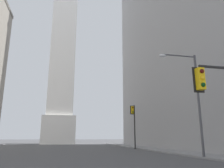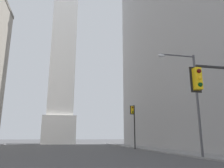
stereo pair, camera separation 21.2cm
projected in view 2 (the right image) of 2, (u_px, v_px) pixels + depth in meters
name	position (u px, v px, depth m)	size (l,w,h in m)	color
sidewalk_right	(187.00, 152.00, 23.53)	(5.00, 69.72, 0.15)	gray
obelisk	(64.00, 43.00, 62.62)	(8.28, 8.28, 59.46)	silver
traffic_light_mid_right	(134.00, 120.00, 32.80)	(0.79, 0.52, 6.41)	black
street_lamp	(191.00, 92.00, 18.23)	(3.45, 0.36, 8.64)	#4C4C51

